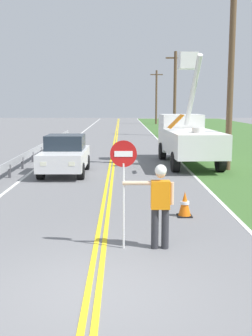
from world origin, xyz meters
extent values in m
plane|color=slate|center=(0.00, 0.00, 0.00)|extent=(160.00, 160.00, 0.00)
cube|color=yellow|center=(-0.09, 20.00, 0.01)|extent=(0.11, 110.00, 0.01)
cube|color=yellow|center=(0.09, 20.00, 0.01)|extent=(0.11, 110.00, 0.01)
cube|color=silver|center=(3.60, 20.00, 0.01)|extent=(0.12, 110.00, 0.01)
cube|color=silver|center=(-3.60, 20.00, 0.01)|extent=(0.12, 110.00, 0.01)
cylinder|color=#2D2D33|center=(1.41, 2.01, 0.44)|extent=(0.16, 0.16, 0.88)
cylinder|color=#2D2D33|center=(1.19, 2.02, 0.44)|extent=(0.16, 0.16, 0.88)
cube|color=orange|center=(1.30, 2.02, 1.18)|extent=(0.40, 0.25, 0.60)
cylinder|color=beige|center=(0.80, 2.03, 1.43)|extent=(0.60, 0.10, 0.09)
cylinder|color=beige|center=(1.54, 2.01, 1.21)|extent=(0.09, 0.09, 0.48)
sphere|color=beige|center=(1.30, 2.02, 1.65)|extent=(0.22, 0.22, 0.22)
sphere|color=white|center=(1.30, 2.02, 1.70)|extent=(0.25, 0.25, 0.25)
cylinder|color=silver|center=(0.52, 2.03, 0.92)|extent=(0.04, 0.04, 1.85)
cylinder|color=#B71414|center=(0.52, 2.03, 2.05)|extent=(0.56, 0.03, 0.56)
cube|color=white|center=(0.52, 2.01, 2.05)|extent=(0.38, 0.01, 0.12)
cube|color=white|center=(3.90, 12.99, 1.21)|extent=(2.48, 4.69, 1.10)
cube|color=white|center=(3.77, 16.43, 1.46)|extent=(2.28, 2.18, 2.00)
cube|color=#1E2833|center=(3.73, 17.46, 1.76)|extent=(1.98, 0.14, 0.90)
cylinder|color=silver|center=(3.93, 12.07, 1.88)|extent=(0.56, 0.56, 0.24)
cylinder|color=silver|center=(3.88, 13.45, 3.59)|extent=(0.35, 2.95, 3.32)
cube|color=white|center=(3.83, 14.82, 5.18)|extent=(0.93, 0.93, 0.80)
cube|color=orange|center=(2.79, 11.14, 2.31)|extent=(0.62, 0.82, 0.59)
cylinder|color=black|center=(2.74, 16.20, 0.46)|extent=(0.36, 0.93, 0.92)
cylinder|color=black|center=(4.80, 16.27, 0.46)|extent=(0.36, 0.93, 0.92)
cylinder|color=black|center=(2.91, 11.91, 0.46)|extent=(0.36, 0.93, 0.92)
cylinder|color=black|center=(4.97, 11.99, 0.46)|extent=(0.36, 0.93, 0.92)
cube|color=silver|center=(-2.00, 11.47, 0.70)|extent=(1.87, 4.11, 0.72)
cube|color=#1E2833|center=(-2.00, 11.72, 1.38)|extent=(1.63, 1.73, 0.64)
cube|color=#EAEACC|center=(-1.46, 9.43, 0.75)|extent=(0.24, 0.06, 0.16)
cube|color=#EAEACC|center=(-2.56, 9.44, 0.75)|extent=(0.24, 0.06, 0.16)
cylinder|color=black|center=(-1.19, 10.19, 0.34)|extent=(0.28, 0.68, 0.68)
cylinder|color=black|center=(-2.83, 10.20, 0.34)|extent=(0.28, 0.68, 0.68)
cylinder|color=black|center=(-1.17, 12.73, 0.34)|extent=(0.28, 0.68, 0.68)
cylinder|color=black|center=(-2.81, 12.74, 0.34)|extent=(0.28, 0.68, 0.68)
cylinder|color=brown|center=(5.43, 12.54, 4.38)|extent=(0.28, 0.28, 8.77)
cylinder|color=brown|center=(5.47, 32.49, 3.88)|extent=(0.28, 0.28, 7.75)
cube|color=brown|center=(5.47, 32.49, 7.15)|extent=(1.80, 0.14, 0.14)
cylinder|color=brown|center=(5.59, 54.38, 3.84)|extent=(0.28, 0.28, 7.69)
cube|color=brown|center=(5.59, 54.38, 7.09)|extent=(1.80, 0.14, 0.14)
cone|color=orange|center=(2.21, 4.55, 0.35)|extent=(0.36, 0.36, 0.70)
cylinder|color=white|center=(2.21, 4.55, 0.39)|extent=(0.25, 0.25, 0.08)
cube|color=black|center=(2.21, 4.55, 0.01)|extent=(0.40, 0.40, 0.03)
cube|color=#9EA0A3|center=(-4.20, 14.02, 0.55)|extent=(0.06, 32.00, 0.32)
cube|color=#4C4C51|center=(-4.20, 10.59, 0.28)|extent=(0.10, 0.10, 0.55)
cube|color=#4C4C51|center=(-4.20, 12.87, 0.28)|extent=(0.10, 0.10, 0.55)
cube|color=#4C4C51|center=(-4.20, 15.16, 0.28)|extent=(0.10, 0.10, 0.55)
cube|color=#4C4C51|center=(-4.20, 17.44, 0.28)|extent=(0.10, 0.10, 0.55)
cube|color=#4C4C51|center=(-4.20, 19.73, 0.28)|extent=(0.10, 0.10, 0.55)
cube|color=#4C4C51|center=(-4.20, 22.02, 0.28)|extent=(0.10, 0.10, 0.55)
cube|color=#4C4C51|center=(-4.20, 24.30, 0.28)|extent=(0.10, 0.10, 0.55)
cube|color=#4C4C51|center=(-4.20, 26.59, 0.28)|extent=(0.10, 0.10, 0.55)
cube|color=#4C4C51|center=(-4.20, 28.87, 0.28)|extent=(0.10, 0.10, 0.55)
camera|label=1|loc=(0.47, -6.53, 3.10)|focal=44.35mm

